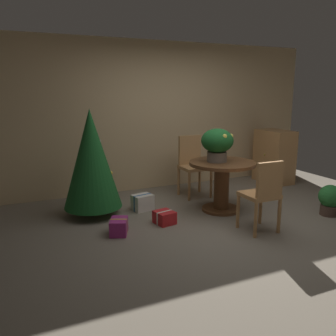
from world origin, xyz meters
The scene contains 12 objects.
ground_plane centered at (0.00, 0.00, 0.00)m, with size 6.60×6.60×0.00m, color #756B5B.
back_wall_panel centered at (0.00, 2.20, 1.30)m, with size 6.00×0.10×2.60m, color tan.
round_dining_table centered at (0.21, 0.53, 0.49)m, with size 0.96×0.96×0.74m.
flower_vase centered at (0.14, 0.57, 1.02)m, with size 0.46×0.46×0.48m.
wooden_chair_far centered at (0.21, 1.42, 0.57)m, with size 0.45×0.43×1.01m.
wooden_chair_near centered at (0.21, -0.40, 0.52)m, with size 0.41×0.40×0.93m.
holiday_tree centered at (-1.57, 1.12, 0.82)m, with size 0.82×0.82×1.52m.
gift_box_red centered at (-0.78, 0.39, 0.08)m, with size 0.28×0.29×0.17m.
gift_box_purple centered at (-1.45, 0.30, 0.10)m, with size 0.30×0.35×0.19m.
gift_box_cream centered at (-0.85, 1.03, 0.12)m, with size 0.33×0.27×0.24m.
wooden_cabinet centered at (2.07, 1.55, 0.51)m, with size 0.48×0.74×1.01m.
potted_plant centered at (1.51, -0.29, 0.24)m, with size 0.33×0.33×0.44m.
Camera 1 is at (-2.65, -3.79, 1.76)m, focal length 38.45 mm.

